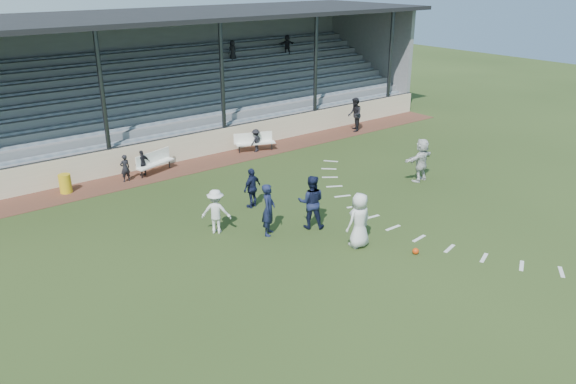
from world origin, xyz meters
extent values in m
plane|color=#263816|center=(0.00, 0.00, 0.00)|extent=(90.00, 90.00, 0.00)
cube|color=#4F2A1F|center=(0.00, 10.50, 0.01)|extent=(34.00, 2.00, 0.02)
cube|color=beige|center=(0.00, 11.55, 0.60)|extent=(34.00, 0.18, 1.20)
cube|color=white|center=(-1.34, 10.59, 0.45)|extent=(2.02, 1.01, 0.06)
cube|color=white|center=(-1.34, 10.81, 0.70)|extent=(1.92, 0.69, 0.54)
cylinder|color=#2A2D31|center=(-2.15, 10.33, 0.22)|extent=(0.06, 0.06, 0.40)
cylinder|color=#2A2D31|center=(-0.54, 10.86, 0.22)|extent=(0.06, 0.06, 0.40)
cube|color=white|center=(4.09, 10.48, 0.45)|extent=(2.01, 1.08, 0.06)
cube|color=white|center=(4.09, 10.70, 0.70)|extent=(1.89, 0.76, 0.54)
cylinder|color=#2A2D31|center=(3.29, 10.78, 0.22)|extent=(0.06, 0.06, 0.40)
cylinder|color=#2A2D31|center=(4.88, 10.18, 0.22)|extent=(0.06, 0.06, 0.40)
cylinder|color=gold|center=(-5.36, 10.66, 0.42)|extent=(0.49, 0.49, 0.79)
sphere|color=#C2380B|center=(1.93, -1.81, 0.11)|extent=(0.21, 0.21, 0.21)
imported|color=silver|center=(0.86, -0.24, 0.95)|extent=(0.94, 0.62, 1.90)
imported|color=#131936|center=(-0.98, 2.34, 0.93)|extent=(0.81, 0.79, 1.87)
imported|color=#131936|center=(0.55, 1.86, 0.99)|extent=(1.22, 1.18, 1.97)
imported|color=silver|center=(-2.35, 3.57, 0.81)|extent=(1.18, 1.14, 1.61)
imported|color=#131936|center=(-0.05, 4.70, 0.80)|extent=(1.01, 0.64, 1.59)
imported|color=silver|center=(7.42, 2.63, 0.96)|extent=(1.82, 0.74, 1.91)
imported|color=black|center=(10.79, 10.25, 0.98)|extent=(1.15, 1.18, 1.91)
imported|color=black|center=(-2.85, 10.40, 0.63)|extent=(0.46, 0.32, 1.21)
imported|color=black|center=(-1.94, 10.62, 0.61)|extent=(0.70, 0.32, 1.18)
imported|color=black|center=(4.11, 10.47, 0.60)|extent=(0.86, 0.68, 1.17)
cube|color=slate|center=(0.00, 12.10, 0.60)|extent=(34.00, 0.80, 1.20)
cube|color=gray|center=(0.00, 12.20, 1.25)|extent=(33.00, 0.28, 0.10)
cube|color=slate|center=(0.00, 12.90, 0.80)|extent=(34.00, 0.80, 1.60)
cube|color=gray|center=(0.00, 13.00, 1.65)|extent=(33.00, 0.28, 0.10)
cube|color=slate|center=(0.00, 13.70, 1.00)|extent=(34.00, 0.80, 2.00)
cube|color=gray|center=(0.00, 13.80, 2.05)|extent=(33.00, 0.28, 0.10)
cube|color=slate|center=(0.00, 14.50, 1.20)|extent=(34.00, 0.80, 2.40)
cube|color=gray|center=(0.00, 14.60, 2.45)|extent=(33.00, 0.28, 0.10)
cube|color=slate|center=(0.00, 15.30, 1.40)|extent=(34.00, 0.80, 2.80)
cube|color=gray|center=(0.00, 15.40, 2.85)|extent=(33.00, 0.28, 0.10)
cube|color=slate|center=(0.00, 16.10, 1.60)|extent=(34.00, 0.80, 3.20)
cube|color=gray|center=(0.00, 16.20, 3.25)|extent=(33.00, 0.28, 0.10)
cube|color=slate|center=(0.00, 16.90, 1.80)|extent=(34.00, 0.80, 3.60)
cube|color=gray|center=(0.00, 17.00, 3.65)|extent=(33.00, 0.28, 0.10)
cube|color=slate|center=(0.00, 17.70, 2.00)|extent=(34.00, 0.80, 4.00)
cube|color=gray|center=(0.00, 17.80, 4.05)|extent=(33.00, 0.28, 0.10)
cube|color=slate|center=(0.00, 18.50, 2.20)|extent=(34.00, 0.80, 4.40)
cube|color=gray|center=(0.00, 18.60, 4.45)|extent=(33.00, 0.28, 0.10)
cube|color=slate|center=(0.00, 19.10, 3.20)|extent=(34.00, 0.40, 6.40)
cube|color=slate|center=(16.85, 15.50, 3.20)|extent=(0.30, 7.80, 6.40)
cube|color=black|center=(0.00, 15.20, 6.50)|extent=(34.60, 9.00, 0.22)
cylinder|color=#2A2D31|center=(-3.00, 11.65, 3.25)|extent=(0.20, 0.20, 6.50)
cylinder|color=#2A2D31|center=(3.00, 11.65, 3.25)|extent=(0.20, 0.20, 6.50)
cylinder|color=#2A2D31|center=(9.00, 11.65, 3.25)|extent=(0.20, 0.20, 6.50)
cylinder|color=#2A2D31|center=(15.00, 11.65, 3.25)|extent=(0.20, 0.20, 6.50)
cylinder|color=#2A2D31|center=(0.00, 11.55, 1.25)|extent=(34.00, 0.05, 0.05)
imported|color=black|center=(6.98, 16.94, 4.17)|extent=(0.62, 0.47, 1.14)
imported|color=black|center=(11.10, 16.94, 4.20)|extent=(1.17, 0.59, 1.20)
cube|color=silver|center=(6.12, 7.01, 0.01)|extent=(0.54, 0.61, 0.01)
cube|color=silver|center=(5.29, 6.22, 0.01)|extent=(0.59, 0.56, 0.01)
cube|color=silver|center=(4.57, 5.34, 0.01)|extent=(0.64, 0.51, 0.01)
cube|color=silver|center=(3.96, 4.38, 0.01)|extent=(0.67, 0.44, 0.01)
cube|color=silver|center=(3.48, 3.34, 0.01)|extent=(0.70, 0.37, 0.01)
cube|color=silver|center=(3.13, 2.26, 0.01)|extent=(0.71, 0.29, 0.01)
cube|color=silver|center=(2.92, 1.14, 0.01)|extent=(0.71, 0.21, 0.01)
cube|color=silver|center=(2.85, 0.00, 0.01)|extent=(0.70, 0.12, 0.01)
cube|color=silver|center=(2.92, -1.14, 0.01)|extent=(0.71, 0.21, 0.01)
cube|color=silver|center=(3.13, -2.26, 0.01)|extent=(0.71, 0.29, 0.01)
cube|color=silver|center=(3.48, -3.34, 0.01)|extent=(0.70, 0.37, 0.01)
cube|color=silver|center=(3.96, -4.38, 0.01)|extent=(0.67, 0.44, 0.01)
cube|color=silver|center=(4.57, -5.34, 0.01)|extent=(0.64, 0.51, 0.01)
camera|label=1|loc=(-11.33, -12.14, 8.66)|focal=35.00mm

